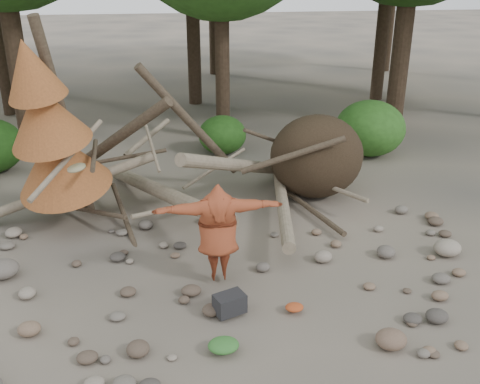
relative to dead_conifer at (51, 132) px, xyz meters
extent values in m
plane|color=#514C44|center=(3.12, -3.37, -2.11)|extent=(120.00, 120.00, 0.00)
ellipsoid|color=#332619|center=(5.72, 0.93, -1.12)|extent=(2.20, 1.87, 1.98)
cylinder|color=gray|center=(2.12, 0.33, -1.56)|extent=(2.61, 5.11, 1.08)
cylinder|color=gray|center=(3.92, 0.83, -1.21)|extent=(3.18, 3.71, 1.90)
cylinder|color=brown|center=(0.92, 1.23, -0.71)|extent=(3.08, 1.91, 2.49)
cylinder|color=gray|center=(4.72, 0.13, -1.76)|extent=(1.13, 4.98, 0.43)
cylinder|color=brown|center=(2.82, 1.43, -0.31)|extent=(2.39, 1.03, 2.89)
cylinder|color=gray|center=(0.12, 0.63, -1.41)|extent=(3.71, 0.86, 1.20)
cylinder|color=#4C3F30|center=(0.62, 0.13, -1.81)|extent=(1.52, 1.70, 0.49)
cylinder|color=gray|center=(3.32, 1.03, -1.31)|extent=(1.57, 0.85, 0.69)
cylinder|color=#4C3F30|center=(4.92, 1.53, -0.91)|extent=(1.92, 1.25, 1.10)
cylinder|color=gray|center=(1.92, 0.83, -0.61)|extent=(0.37, 1.42, 0.85)
cylinder|color=#4C3F30|center=(5.32, -0.17, -1.96)|extent=(0.79, 2.54, 0.12)
cylinder|color=gray|center=(2.32, -0.27, -1.66)|extent=(1.78, 1.11, 0.29)
cylinder|color=#4C3F30|center=(0.22, 0.43, 0.09)|extent=(0.67, 1.13, 4.35)
cone|color=brown|center=(0.06, 0.12, -0.61)|extent=(2.06, 2.13, 1.86)
cone|color=brown|center=(-0.05, -0.09, 0.39)|extent=(1.71, 1.78, 1.65)
cone|color=brown|center=(-0.14, -0.28, 1.29)|extent=(1.23, 1.30, 1.41)
cylinder|color=#38281C|center=(4.12, 5.83, 1.46)|extent=(0.44, 0.44, 7.14)
ellipsoid|color=#255719|center=(3.92, 4.43, -1.55)|extent=(1.40, 1.40, 1.12)
ellipsoid|color=#2F6720|center=(8.12, 3.63, -1.31)|extent=(2.00, 2.00, 1.60)
imported|color=brown|center=(2.98, -2.50, -1.15)|extent=(2.18, 0.62, 1.76)
cylinder|color=#8C8058|center=(0.76, -2.20, 0.02)|extent=(0.37, 0.37, 0.11)
cube|color=black|center=(3.04, -3.53, -1.95)|extent=(0.55, 0.46, 0.31)
ellipsoid|color=#30692A|center=(2.83, -4.41, -2.03)|extent=(0.45, 0.37, 0.17)
ellipsoid|color=#A4401C|center=(4.06, -3.63, -2.06)|extent=(0.30, 0.24, 0.11)
ellipsoid|color=brown|center=(5.24, -4.65, -1.97)|extent=(0.46, 0.41, 0.27)
ellipsoid|color=gray|center=(7.41, -2.27, -1.96)|extent=(0.52, 0.46, 0.31)
ellipsoid|color=#655D55|center=(-0.78, -1.81, -1.94)|extent=(0.56, 0.51, 0.34)
camera|label=1|loc=(2.12, -10.52, 2.99)|focal=40.00mm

